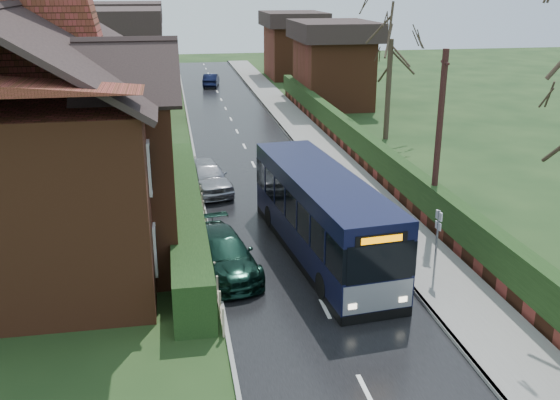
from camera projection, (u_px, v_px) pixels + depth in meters
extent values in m
plane|color=#324D21|center=(310.00, 280.00, 20.64)|extent=(140.00, 140.00, 0.00)
cube|color=black|center=(265.00, 187.00, 29.93)|extent=(6.00, 100.00, 0.02)
cube|color=slate|center=(350.00, 181.00, 30.61)|extent=(2.50, 100.00, 0.14)
cube|color=gray|center=(326.00, 183.00, 30.41)|extent=(0.12, 100.00, 0.14)
cube|color=gray|center=(201.00, 190.00, 29.41)|extent=(0.12, 100.00, 0.10)
cube|color=black|center=(185.00, 213.00, 24.38)|extent=(1.20, 16.00, 1.60)
cube|color=brown|center=(381.00, 175.00, 30.79)|extent=(0.30, 50.00, 0.60)
cube|color=black|center=(381.00, 158.00, 30.49)|extent=(0.60, 50.00, 1.20)
cube|color=brown|center=(42.00, 165.00, 22.81)|extent=(8.00, 14.00, 6.00)
cube|color=brown|center=(136.00, 184.00, 20.60)|extent=(2.50, 4.00, 6.00)
cube|color=silver|center=(155.00, 246.00, 19.29)|extent=(0.08, 1.20, 1.60)
cube|color=black|center=(156.00, 246.00, 19.30)|extent=(0.03, 0.95, 1.35)
cube|color=silver|center=(150.00, 165.00, 18.43)|extent=(0.08, 1.20, 1.60)
cube|color=black|center=(151.00, 165.00, 18.44)|extent=(0.03, 0.95, 1.35)
cube|color=silver|center=(157.00, 203.00, 23.01)|extent=(0.08, 1.20, 1.60)
cube|color=black|center=(157.00, 203.00, 23.01)|extent=(0.03, 0.95, 1.35)
cube|color=silver|center=(152.00, 135.00, 22.15)|extent=(0.08, 1.20, 1.60)
cube|color=black|center=(153.00, 135.00, 22.15)|extent=(0.03, 0.95, 1.35)
cube|color=silver|center=(157.00, 173.00, 26.73)|extent=(0.08, 1.20, 1.60)
cube|color=black|center=(158.00, 173.00, 26.73)|extent=(0.03, 0.95, 1.35)
cube|color=silver|center=(153.00, 113.00, 25.87)|extent=(0.08, 1.20, 1.60)
cube|color=black|center=(154.00, 113.00, 25.87)|extent=(0.03, 0.95, 1.35)
cube|color=silver|center=(158.00, 157.00, 29.05)|extent=(0.08, 1.20, 1.60)
cube|color=black|center=(159.00, 157.00, 29.05)|extent=(0.03, 0.95, 1.35)
cube|color=silver|center=(154.00, 102.00, 28.19)|extent=(0.08, 1.20, 1.60)
cube|color=black|center=(155.00, 102.00, 28.19)|extent=(0.03, 0.95, 1.35)
cube|color=black|center=(321.00, 233.00, 22.30)|extent=(3.24, 10.06, 1.02)
cube|color=black|center=(321.00, 206.00, 21.95)|extent=(3.26, 10.06, 1.08)
cube|color=black|center=(322.00, 183.00, 21.68)|extent=(3.24, 10.06, 0.59)
cube|color=black|center=(320.00, 250.00, 22.52)|extent=(3.24, 10.06, 0.31)
cube|color=gray|center=(377.00, 296.00, 17.87)|extent=(2.16, 0.34, 0.90)
cube|color=black|center=(380.00, 262.00, 17.48)|extent=(2.02, 0.28, 1.17)
cube|color=black|center=(381.00, 239.00, 17.25)|extent=(1.57, 0.24, 0.31)
cube|color=#FF8C00|center=(382.00, 239.00, 17.21)|extent=(1.23, 0.17, 0.20)
cube|color=black|center=(377.00, 315.00, 18.06)|extent=(2.20, 0.36, 0.27)
cube|color=#FFF2CC|center=(352.00, 306.00, 17.67)|extent=(0.26, 0.08, 0.16)
cube|color=#FFF2CC|center=(403.00, 299.00, 18.08)|extent=(0.26, 0.08, 0.16)
cylinder|color=black|center=(323.00, 286.00, 19.30)|extent=(0.34, 0.88, 0.86)
cylinder|color=black|center=(384.00, 278.00, 19.82)|extent=(0.34, 0.88, 0.86)
cylinder|color=black|center=(270.00, 216.00, 25.04)|extent=(0.34, 0.88, 0.86)
cylinder|color=black|center=(318.00, 211.00, 25.57)|extent=(0.34, 0.88, 0.86)
imported|color=#A2A0A5|center=(206.00, 176.00, 29.15)|extent=(2.63, 4.63, 1.49)
imported|color=black|center=(222.00, 254.00, 21.00)|extent=(2.66, 4.90, 1.35)
imported|color=black|center=(211.00, 80.00, 58.71)|extent=(1.86, 3.82, 1.21)
cylinder|color=slate|center=(436.00, 246.00, 20.21)|extent=(0.07, 0.07, 2.47)
cube|color=silver|center=(439.00, 216.00, 19.86)|extent=(0.08, 0.37, 0.28)
cube|color=silver|center=(438.00, 226.00, 19.98)|extent=(0.06, 0.34, 0.25)
cylinder|color=black|center=(438.00, 142.00, 23.89)|extent=(0.24, 0.24, 7.03)
cube|color=black|center=(445.00, 63.00, 22.89)|extent=(0.21, 0.91, 0.08)
cylinder|color=#33281E|center=(388.00, 90.00, 38.22)|extent=(0.33, 0.33, 6.12)
cylinder|color=#382C21|center=(60.00, 115.00, 27.18)|extent=(0.35, 0.35, 7.66)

